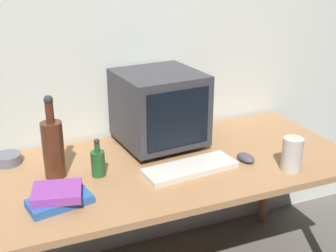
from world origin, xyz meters
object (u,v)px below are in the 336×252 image
(bottle_short, at_px, (98,163))
(cd_spindle, at_px, (8,159))
(bottle_tall, at_px, (53,147))
(keyboard, at_px, (190,168))
(crt_monitor, at_px, (159,108))
(computer_mouse, at_px, (246,158))
(metal_canister, at_px, (292,154))
(book_stack, at_px, (58,197))

(bottle_short, xyz_separation_m, cd_spindle, (-0.35, 0.27, -0.04))
(bottle_tall, relative_size, cd_spindle, 3.02)
(keyboard, height_order, cd_spindle, cd_spindle)
(crt_monitor, bearing_deg, keyboard, -86.21)
(crt_monitor, height_order, computer_mouse, crt_monitor)
(bottle_tall, distance_m, metal_canister, 1.03)
(book_stack, bearing_deg, cd_spindle, 109.19)
(keyboard, distance_m, cd_spindle, 0.83)
(cd_spindle, bearing_deg, computer_mouse, -21.27)
(book_stack, height_order, metal_canister, metal_canister)
(crt_monitor, xyz_separation_m, bottle_tall, (-0.53, -0.14, -0.06))
(cd_spindle, xyz_separation_m, metal_canister, (1.15, -0.54, 0.05))
(cd_spindle, bearing_deg, metal_canister, -25.11)
(keyboard, xyz_separation_m, metal_canister, (0.42, -0.16, 0.06))
(crt_monitor, distance_m, book_stack, 0.70)
(computer_mouse, distance_m, cd_spindle, 1.09)
(crt_monitor, relative_size, computer_mouse, 4.20)
(computer_mouse, distance_m, bottle_short, 0.67)
(keyboard, bearing_deg, bottle_short, 159.13)
(crt_monitor, relative_size, bottle_tall, 1.16)
(crt_monitor, distance_m, bottle_short, 0.44)
(bottle_tall, distance_m, cd_spindle, 0.30)
(crt_monitor, bearing_deg, cd_spindle, 175.01)
(book_stack, bearing_deg, crt_monitor, 34.19)
(crt_monitor, relative_size, metal_canister, 2.80)
(bottle_short, bearing_deg, crt_monitor, 30.28)
(crt_monitor, bearing_deg, bottle_short, -149.72)
(computer_mouse, xyz_separation_m, metal_canister, (0.14, -0.15, 0.06))
(bottle_tall, xyz_separation_m, bottle_short, (0.17, -0.07, -0.07))
(bottle_tall, height_order, book_stack, bottle_tall)
(crt_monitor, height_order, keyboard, crt_monitor)
(computer_mouse, height_order, metal_canister, metal_canister)
(computer_mouse, relative_size, bottle_tall, 0.28)
(book_stack, distance_m, metal_canister, 1.00)
(crt_monitor, height_order, metal_canister, crt_monitor)
(bottle_short, bearing_deg, keyboard, -15.49)
(crt_monitor, xyz_separation_m, cd_spindle, (-0.72, 0.06, -0.17))
(crt_monitor, xyz_separation_m, bottle_short, (-0.36, -0.21, -0.13))
(computer_mouse, bearing_deg, bottle_tall, 157.13)
(keyboard, bearing_deg, metal_canister, -26.38)
(computer_mouse, distance_m, bottle_tall, 0.86)
(bottle_short, distance_m, book_stack, 0.26)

